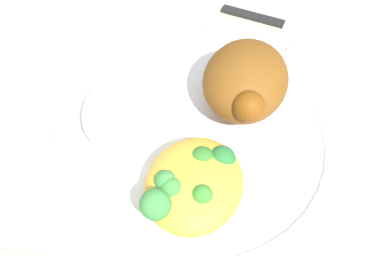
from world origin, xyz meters
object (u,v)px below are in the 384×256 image
at_px(rice_pile, 126,107).
at_px(fork, 265,40).
at_px(plate, 192,139).
at_px(roasted_chicken, 246,82).
at_px(mac_cheese_with_broccoli, 193,184).
at_px(knife, 283,24).

relative_size(rice_pile, fork, 0.73).
bearing_deg(plate, roasted_chicken, 144.71).
xyz_separation_m(roasted_chicken, mac_cheese_with_broccoli, (0.12, -0.02, -0.01)).
bearing_deg(roasted_chicken, knife, 174.60).
xyz_separation_m(rice_pile, fork, (-0.17, 0.10, -0.03)).
bearing_deg(knife, roasted_chicken, -5.40).
distance_m(plate, roasted_chicken, 0.08).
relative_size(plate, fork, 1.91).
relative_size(rice_pile, mac_cheese_with_broccoli, 1.05).
height_order(plate, rice_pile, rice_pile).
distance_m(plate, fork, 0.17).
height_order(plate, knife, plate).
bearing_deg(plate, mac_cheese_with_broccoli, 18.35).
bearing_deg(rice_pile, fork, 148.94).
height_order(plate, roasted_chicken, roasted_chicken).
xyz_separation_m(plate, fork, (-0.17, 0.04, -0.01)).
bearing_deg(fork, rice_pile, -31.06).
bearing_deg(rice_pile, plate, 91.89).
bearing_deg(rice_pile, knife, 150.21).
distance_m(rice_pile, mac_cheese_with_broccoli, 0.11).
bearing_deg(knife, plate, -14.26).
distance_m(fork, knife, 0.04).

